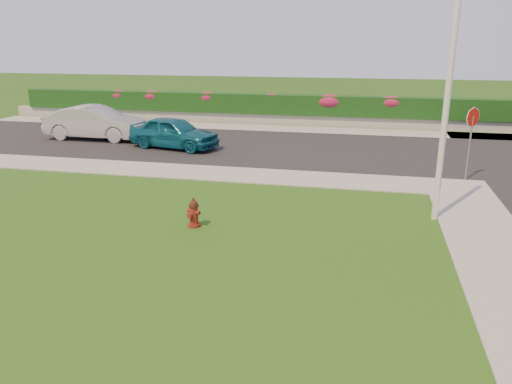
% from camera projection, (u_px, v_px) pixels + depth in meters
% --- Properties ---
extents(ground, '(120.00, 120.00, 0.00)m').
position_uv_depth(ground, '(138.00, 297.00, 9.36)').
color(ground, black).
rests_on(ground, ground).
extents(street_far, '(26.00, 8.00, 0.04)m').
position_uv_depth(street_far, '(171.00, 143.00, 23.48)').
color(street_far, black).
rests_on(street_far, ground).
extents(sidewalk_far, '(24.00, 2.00, 0.04)m').
position_uv_depth(sidewalk_far, '(97.00, 166.00, 19.03)').
color(sidewalk_far, gray).
rests_on(sidewalk_far, ground).
extents(curb_corner, '(2.00, 2.00, 0.04)m').
position_uv_depth(curb_corner, '(458.00, 188.00, 16.27)').
color(curb_corner, gray).
rests_on(curb_corner, ground).
extents(sidewalk_beyond, '(34.00, 2.00, 0.04)m').
position_uv_depth(sidewalk_beyond, '(274.00, 128.00, 27.30)').
color(sidewalk_beyond, gray).
rests_on(sidewalk_beyond, ground).
extents(retaining_wall, '(34.00, 0.40, 0.60)m').
position_uv_depth(retaining_wall, '(279.00, 119.00, 28.62)').
color(retaining_wall, gray).
rests_on(retaining_wall, ground).
extents(hedge, '(32.00, 0.90, 1.10)m').
position_uv_depth(hedge, '(280.00, 104.00, 28.47)').
color(hedge, black).
rests_on(hedge, retaining_wall).
extents(fire_hydrant, '(0.39, 0.38, 0.76)m').
position_uv_depth(fire_hydrant, '(194.00, 213.00, 12.81)').
color(fire_hydrant, '#4A160B').
rests_on(fire_hydrant, ground).
extents(sedan_teal, '(4.33, 2.48, 1.39)m').
position_uv_depth(sedan_teal, '(174.00, 132.00, 22.03)').
color(sedan_teal, '#0D5166').
rests_on(sedan_teal, street_far).
extents(sedan_silver, '(4.85, 1.72, 1.60)m').
position_uv_depth(sedan_silver, '(95.00, 123.00, 24.02)').
color(sedan_silver, '#A6A8AD').
rests_on(sedan_silver, street_far).
extents(utility_pole, '(0.16, 0.16, 5.55)m').
position_uv_depth(utility_pole, '(445.00, 116.00, 12.67)').
color(utility_pole, silver).
rests_on(utility_pole, ground).
extents(stop_sign, '(0.50, 0.49, 2.52)m').
position_uv_depth(stop_sign, '(472.00, 127.00, 16.63)').
color(stop_sign, slate).
rests_on(stop_sign, ground).
extents(flower_clump_a, '(1.21, 0.78, 0.61)m').
position_uv_depth(flower_clump_a, '(119.00, 95.00, 30.39)').
color(flower_clump_a, '#AF1E5E').
rests_on(flower_clump_a, hedge).
extents(flower_clump_b, '(1.26, 0.81, 0.63)m').
position_uv_depth(flower_clump_b, '(152.00, 96.00, 29.93)').
color(flower_clump_b, '#AF1E5E').
rests_on(flower_clump_b, hedge).
extents(flower_clump_c, '(1.23, 0.79, 0.62)m').
position_uv_depth(flower_clump_c, '(208.00, 97.00, 29.19)').
color(flower_clump_c, '#AF1E5E').
rests_on(flower_clump_c, hedge).
extents(flower_clump_d, '(1.02, 0.66, 0.51)m').
position_uv_depth(flower_clump_d, '(271.00, 98.00, 28.38)').
color(flower_clump_d, '#AF1E5E').
rests_on(flower_clump_d, hedge).
extents(flower_clump_e, '(1.54, 0.99, 0.77)m').
position_uv_depth(flower_clump_e, '(329.00, 101.00, 27.71)').
color(flower_clump_e, '#AF1E5E').
rests_on(flower_clump_e, hedge).
extents(flower_clump_f, '(1.37, 0.88, 0.68)m').
position_uv_depth(flower_clump_f, '(391.00, 102.00, 26.99)').
color(flower_clump_f, '#AF1E5E').
rests_on(flower_clump_f, hedge).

